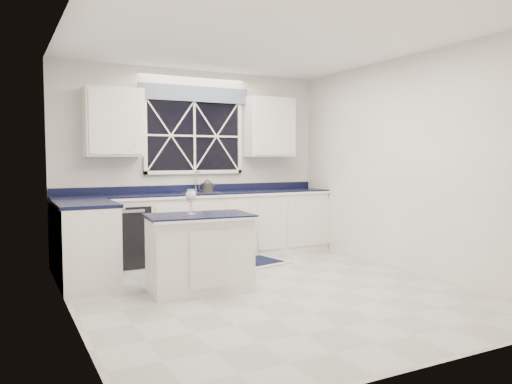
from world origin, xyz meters
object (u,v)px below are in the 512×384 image
dishwasher (124,235)px  island (199,252)px  wine_glass (191,197)px  soap_bottle (207,186)px  kettle (207,186)px  faucet (196,181)px

dishwasher → island: (0.46, -1.60, 0.01)m
wine_glass → soap_bottle: 1.88m
island → kettle: bearing=69.6°
island → wine_glass: (-0.07, 0.07, 0.60)m
faucet → wine_glass: size_ratio=1.13×
faucet → wine_glass: (-0.71, -1.72, -0.09)m
dishwasher → faucet: 1.31m
kettle → wine_glass: bearing=-122.7°
kettle → dishwasher: bearing=174.2°
wine_glass → dishwasher: bearing=104.3°
dishwasher → faucet: faucet is taller
dishwasher → kettle: 1.34m
dishwasher → island: bearing=-74.1°
kettle → wine_glass: (-0.80, -1.51, -0.02)m
faucet → kettle: size_ratio=1.10×
faucet → soap_bottle: (0.15, -0.05, -0.07)m
faucet → island: bearing=-109.7°
faucet → soap_bottle: 0.17m
faucet → kettle: (0.09, -0.21, -0.07)m
island → kettle: 1.85m
dishwasher → wine_glass: wine_glass is taller
kettle → soap_bottle: 0.17m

